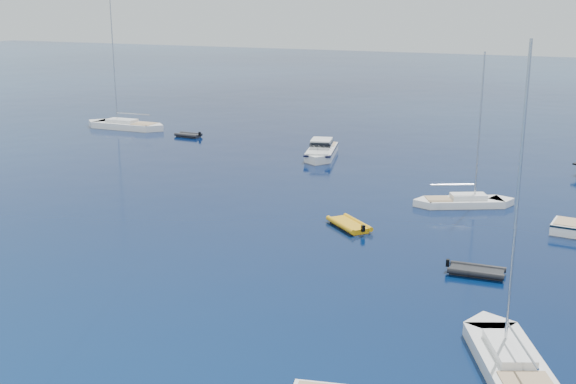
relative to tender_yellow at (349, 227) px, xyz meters
name	(u,v)px	position (x,y,z in m)	size (l,w,h in m)	color
ground	(46,340)	(-7.37, -23.21, 0.00)	(400.00, 400.00, 0.00)	navy
motor_cruiser_horizon	(321,157)	(-11.01, 21.90, 0.00)	(2.78, 9.09, 2.39)	silver
sailboat_mid_r	(510,371)	(13.78, -16.90, 0.00)	(2.68, 10.32, 15.17)	white
sailboat_centre	(464,206)	(6.50, 9.27, 0.00)	(2.26, 8.67, 12.75)	white
sailboat_far_l	(125,128)	(-40.50, 27.47, 0.00)	(3.11, 11.98, 17.61)	white
tender_yellow	(349,227)	(0.00, 0.00, 0.00)	(2.19, 4.07, 0.95)	orange
tender_grey_near	(476,275)	(10.24, -5.64, 0.00)	(1.94, 3.52, 0.95)	black
tender_grey_far	(188,137)	(-29.93, 25.80, 0.00)	(1.83, 3.27, 0.95)	black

